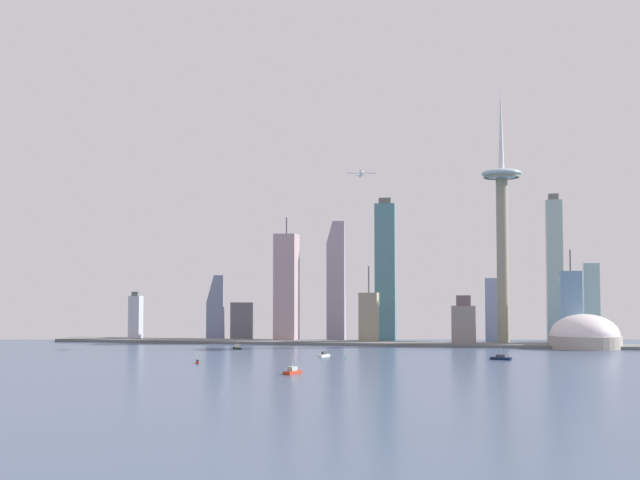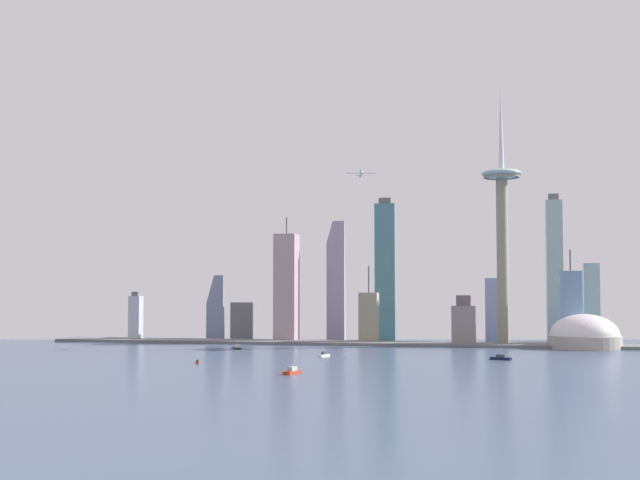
{
  "view_description": "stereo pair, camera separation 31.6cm",
  "coord_description": "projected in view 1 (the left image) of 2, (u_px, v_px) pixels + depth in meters",
  "views": [
    {
      "loc": [
        159.48,
        -476.78,
        61.6
      ],
      "look_at": [
        -33.06,
        441.17,
        115.79
      ],
      "focal_mm": 46.83,
      "sensor_mm": 36.0,
      "label": 1
    },
    {
      "loc": [
        159.79,
        -476.71,
        61.6
      ],
      "look_at": [
        -33.06,
        441.17,
        115.79
      ],
      "focal_mm": 46.83,
      "sensor_mm": 36.0,
      "label": 2
    }
  ],
  "objects": [
    {
      "name": "boat_3",
      "position": [
        237.0,
        347.0,
        844.02
      ],
      "size": [
        13.57,
        18.41,
        7.88
      ],
      "rotation": [
        0.0,
        0.0,
        2.07
      ],
      "color": "black",
      "rests_on": "ground"
    },
    {
      "name": "boat_1",
      "position": [
        501.0,
        358.0,
        716.77
      ],
      "size": [
        18.87,
        11.21,
        10.54
      ],
      "rotation": [
        0.0,
        0.0,
        6.02
      ],
      "color": "#0E1B39",
      "rests_on": "ground"
    },
    {
      "name": "ground_plane",
      "position": [
        222.0,
        392.0,
        494.98
      ],
      "size": [
        6000.0,
        6000.0,
        0.0
      ],
      "primitive_type": "plane",
      "color": "#40536F"
    },
    {
      "name": "skyscraper_8",
      "position": [
        369.0,
        318.0,
        924.77
      ],
      "size": [
        20.5,
        19.6,
        86.04
      ],
      "color": "gray",
      "rests_on": "ground"
    },
    {
      "name": "waterfront_pier",
      "position": [
        347.0,
        343.0,
        911.43
      ],
      "size": [
        674.32,
        44.74,
        3.21
      ],
      "primitive_type": "cube",
      "color": "slate",
      "rests_on": "ground"
    },
    {
      "name": "channel_buoy_0",
      "position": [
        290.0,
        354.0,
        761.82
      ],
      "size": [
        1.07,
        1.07,
        2.31
      ],
      "primitive_type": "cone",
      "color": "#E54C19",
      "rests_on": "ground"
    },
    {
      "name": "boat_0",
      "position": [
        197.0,
        362.0,
        683.15
      ],
      "size": [
        5.4,
        9.57,
        8.39
      ],
      "rotation": [
        0.0,
        0.0,
        5.02
      ],
      "color": "red",
      "rests_on": "ground"
    },
    {
      "name": "skyscraper_5",
      "position": [
        337.0,
        280.0,
        1002.88
      ],
      "size": [
        21.65,
        15.68,
        142.07
      ],
      "color": "#96899A",
      "rests_on": "ground"
    },
    {
      "name": "boat_4",
      "position": [
        324.0,
        355.0,
        749.91
      ],
      "size": [
        8.6,
        13.18,
        4.55
      ],
      "rotation": [
        0.0,
        0.0,
        1.14
      ],
      "color": "white",
      "rests_on": "ground"
    },
    {
      "name": "stadium_dome",
      "position": [
        585.0,
        337.0,
        854.01
      ],
      "size": [
        73.4,
        73.4,
        44.04
      ],
      "color": "#A2998D",
      "rests_on": "ground"
    },
    {
      "name": "skyscraper_6",
      "position": [
        571.0,
        308.0,
        892.46
      ],
      "size": [
        22.43,
        19.0,
        102.99
      ],
      "color": "#6086A8",
      "rests_on": "ground"
    },
    {
      "name": "skyscraper_0",
      "position": [
        464.0,
        324.0,
        886.84
      ],
      "size": [
        25.16,
        16.36,
        53.91
      ],
      "color": "gray",
      "rests_on": "ground"
    },
    {
      "name": "observation_tower",
      "position": [
        502.0,
        214.0,
        903.41
      ],
      "size": [
        43.33,
        43.33,
        286.42
      ],
      "color": "gray",
      "rests_on": "ground"
    },
    {
      "name": "channel_buoy_1",
      "position": [
        346.0,
        357.0,
        731.22
      ],
      "size": [
        1.06,
        1.06,
        2.99
      ],
      "primitive_type": "cone",
      "color": "green",
      "rests_on": "ground"
    },
    {
      "name": "skyscraper_1",
      "position": [
        218.0,
        307.0,
        1009.61
      ],
      "size": [
        21.06,
        24.77,
        77.11
      ],
      "color": "slate",
      "rests_on": "ground"
    },
    {
      "name": "skyscraper_3",
      "position": [
        494.0,
        310.0,
        941.28
      ],
      "size": [
        19.17,
        22.61,
        72.84
      ],
      "color": "#8899C4",
      "rests_on": "ground"
    },
    {
      "name": "airplane",
      "position": [
        361.0,
        174.0,
        899.99
      ],
      "size": [
        31.53,
        31.24,
        8.04
      ],
      "rotation": [
        0.0,
        0.0,
        4.95
      ],
      "color": "white"
    },
    {
      "name": "boat_2",
      "position": [
        292.0,
        371.0,
        597.74
      ],
      "size": [
        11.24,
        17.07,
        8.48
      ],
      "rotation": [
        0.0,
        0.0,
        1.22
      ],
      "color": "#AD2E1A",
      "rests_on": "ground"
    },
    {
      "name": "skyscraper_11",
      "position": [
        554.0,
        270.0,
        962.87
      ],
      "size": [
        18.27,
        22.43,
        170.69
      ],
      "color": "#91ACA9",
      "rests_on": "ground"
    },
    {
      "name": "skyscraper_10",
      "position": [
        136.0,
        318.0,
        968.52
      ],
      "size": [
        13.47,
        12.69,
        57.36
      ],
      "color": "#ADB3C2",
      "rests_on": "ground"
    },
    {
      "name": "skyscraper_9",
      "position": [
        286.0,
        288.0,
        952.13
      ],
      "size": [
        24.77,
        25.98,
        142.72
      ],
      "color": "#A68A90",
      "rests_on": "ground"
    },
    {
      "name": "skyscraper_4",
      "position": [
        243.0,
        321.0,
        997.84
      ],
      "size": [
        27.17,
        12.3,
        44.54
      ],
      "color": "slate",
      "rests_on": "ground"
    },
    {
      "name": "skyscraper_2",
      "position": [
        385.0,
        271.0,
        988.5
      ],
      "size": [
        24.06,
        15.77,
        168.9
      ],
      "color": "#467780",
      "rests_on": "ground"
    },
    {
      "name": "skyscraper_7",
      "position": [
        592.0,
        303.0,
        943.61
      ],
      "size": [
        17.41,
        15.24,
        89.77
      ],
      "color": "#84A7A8",
      "rests_on": "ground"
    }
  ]
}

